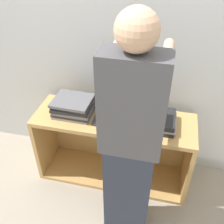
# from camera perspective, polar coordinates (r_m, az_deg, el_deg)

# --- Properties ---
(ground_plane) EXTENTS (12.00, 12.00, 0.00)m
(ground_plane) POSITION_cam_1_polar(r_m,az_deg,el_deg) (2.60, -0.85, -16.89)
(ground_plane) COLOR #9E9384
(wall_back) EXTENTS (8.00, 0.05, 2.40)m
(wall_back) POSITION_cam_1_polar(r_m,az_deg,el_deg) (2.28, 2.38, 13.56)
(wall_back) COLOR silver
(wall_back) RESTS_ON ground_plane
(cart) EXTENTS (1.40, 0.46, 0.71)m
(cart) POSITION_cam_1_polar(r_m,az_deg,el_deg) (2.53, 0.70, -6.83)
(cart) COLOR tan
(cart) RESTS_ON ground_plane
(laptop_open) EXTENTS (0.32, 0.35, 0.29)m
(laptop_open) POSITION_cam_1_polar(r_m,az_deg,el_deg) (2.26, 0.73, 0.60)
(laptop_open) COLOR #333338
(laptop_open) RESTS_ON cart
(laptop_stack_left) EXTENTS (0.34, 0.29, 0.15)m
(laptop_stack_left) POSITION_cam_1_polar(r_m,az_deg,el_deg) (2.30, -8.33, 1.24)
(laptop_stack_left) COLOR gray
(laptop_stack_left) RESTS_ON cart
(laptop_stack_right) EXTENTS (0.34, 0.29, 0.10)m
(laptop_stack_right) POSITION_cam_1_polar(r_m,az_deg,el_deg) (2.19, 9.39, -1.71)
(laptop_stack_right) COLOR #232326
(laptop_stack_right) RESTS_ON cart
(person) EXTENTS (0.40, 0.54, 1.77)m
(person) POSITION_cam_1_polar(r_m,az_deg,el_deg) (1.75, 4.08, -6.67)
(person) COLOR #2D3342
(person) RESTS_ON ground_plane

